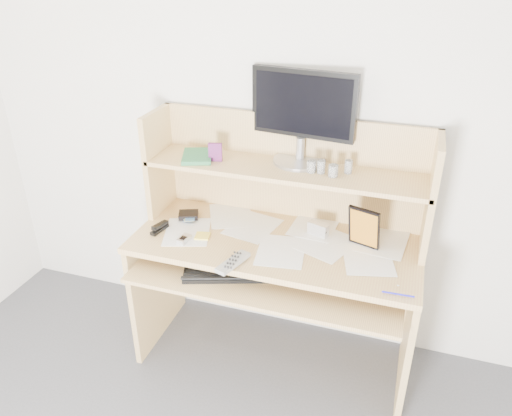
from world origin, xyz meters
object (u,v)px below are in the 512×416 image
(tv_remote, at_px, (233,262))
(monitor, at_px, (302,114))
(desk, at_px, (280,243))
(game_case, at_px, (364,228))
(keyboard, at_px, (226,273))

(tv_remote, distance_m, monitor, 0.78)
(desk, distance_m, game_case, 0.44)
(tv_remote, bearing_deg, keyboard, 155.56)
(tv_remote, height_order, game_case, game_case)
(desk, distance_m, keyboard, 0.34)
(game_case, bearing_deg, tv_remote, -130.90)
(tv_remote, bearing_deg, desk, 87.32)
(keyboard, distance_m, tv_remote, 0.13)
(desk, bearing_deg, tv_remote, -110.20)
(monitor, bearing_deg, desk, -98.31)
(desk, height_order, monitor, monitor)
(game_case, relative_size, monitor, 0.41)
(tv_remote, bearing_deg, game_case, 48.97)
(tv_remote, xyz_separation_m, game_case, (0.53, 0.33, 0.10))
(desk, xyz_separation_m, monitor, (0.05, 0.18, 0.63))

